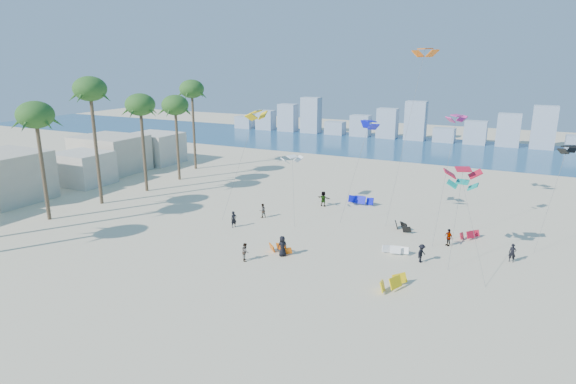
% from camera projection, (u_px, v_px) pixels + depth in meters
% --- Properties ---
extents(ground, '(220.00, 220.00, 0.00)m').
position_uv_depth(ground, '(155.00, 298.00, 35.32)').
color(ground, beige).
rests_on(ground, ground).
extents(ocean, '(220.00, 220.00, 0.00)m').
position_uv_depth(ocean, '(397.00, 146.00, 97.60)').
color(ocean, navy).
rests_on(ocean, ground).
extents(kitesurfer_near, '(0.68, 0.76, 1.73)m').
position_uv_depth(kitesurfer_near, '(234.00, 219.00, 50.05)').
color(kitesurfer_near, black).
rests_on(kitesurfer_near, ground).
extents(kitesurfer_mid, '(0.94, 0.98, 1.60)m').
position_uv_depth(kitesurfer_mid, '(245.00, 252.00, 41.74)').
color(kitesurfer_mid, gray).
rests_on(kitesurfer_mid, ground).
extents(kitesurfers_far, '(26.04, 16.66, 1.86)m').
position_uv_depth(kitesurfers_far, '(349.00, 224.00, 48.50)').
color(kitesurfers_far, black).
rests_on(kitesurfers_far, ground).
extents(grounded_kites, '(17.53, 22.41, 1.01)m').
position_uv_depth(grounded_kites, '(381.00, 235.00, 46.83)').
color(grounded_kites, '#DC5D0B').
rests_on(grounded_kites, ground).
extents(flying_kites, '(33.53, 17.55, 18.55)m').
position_uv_depth(flying_kites, '(395.00, 122.00, 47.77)').
color(flying_kites, white).
rests_on(flying_kites, ground).
extents(palm_row, '(6.23, 44.80, 15.74)m').
position_uv_depth(palm_row, '(91.00, 104.00, 55.68)').
color(palm_row, brown).
rests_on(palm_row, ground).
extents(beachfront_buildings, '(11.50, 43.00, 6.00)m').
position_uv_depth(beachfront_buildings, '(67.00, 166.00, 67.00)').
color(beachfront_buildings, beige).
rests_on(beachfront_buildings, ground).
extents(distant_skyline, '(85.00, 3.00, 8.40)m').
position_uv_depth(distant_skyline, '(403.00, 125.00, 105.94)').
color(distant_skyline, '#9EADBF').
rests_on(distant_skyline, ground).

